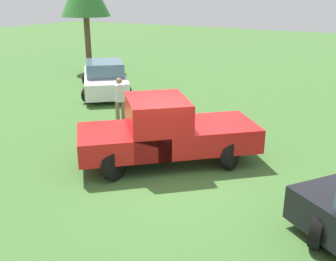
% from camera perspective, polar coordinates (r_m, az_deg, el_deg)
% --- Properties ---
extents(ground_plane, '(80.00, 80.00, 0.00)m').
position_cam_1_polar(ground_plane, '(9.94, 0.70, -6.81)').
color(ground_plane, '#3D662D').
extents(pickup_truck, '(4.55, 4.73, 1.80)m').
position_cam_1_polar(pickup_truck, '(10.47, -0.65, 0.08)').
color(pickup_truck, black).
rests_on(pickup_truck, ground_plane).
extents(sedan_far, '(4.72, 4.46, 1.47)m').
position_cam_1_polar(sedan_far, '(18.22, -9.08, 7.47)').
color(sedan_far, black).
rests_on(sedan_far, ground_plane).
extents(person_visitor, '(0.45, 0.45, 1.60)m').
position_cam_1_polar(person_visitor, '(13.89, -6.98, 4.71)').
color(person_visitor, '#7A6B51').
rests_on(person_visitor, ground_plane).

